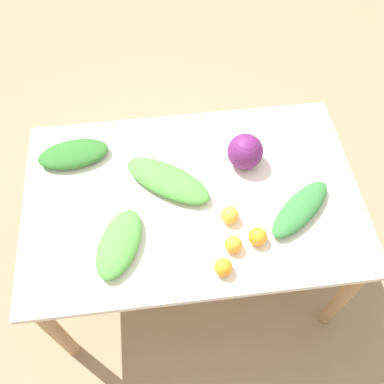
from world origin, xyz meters
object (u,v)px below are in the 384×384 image
(orange_2, at_px, (258,237))
(greens_bunch_chard, at_px, (168,180))
(orange_0, at_px, (230,215))
(greens_bunch_kale, at_px, (119,244))
(greens_bunch_scallion, at_px, (73,154))
(orange_3, at_px, (233,244))
(orange_1, at_px, (223,267))
(greens_bunch_dandelion, at_px, (300,209))
(cabbage_purple, at_px, (245,152))

(orange_2, bearing_deg, greens_bunch_chard, 136.52)
(greens_bunch_chard, relative_size, orange_0, 5.38)
(greens_bunch_kale, xyz_separation_m, greens_bunch_scallion, (-0.19, 0.46, -0.00))
(orange_0, bearing_deg, orange_3, -93.54)
(greens_bunch_kale, relative_size, orange_0, 4.16)
(greens_bunch_kale, xyz_separation_m, orange_2, (0.53, -0.04, 0.00))
(greens_bunch_scallion, height_order, orange_3, orange_3)
(orange_0, height_order, orange_1, orange_0)
(orange_3, bearing_deg, orange_1, -121.09)
(orange_2, bearing_deg, orange_3, -168.40)
(orange_0, distance_m, orange_3, 0.13)
(greens_bunch_kale, bearing_deg, greens_bunch_dandelion, 5.45)
(greens_bunch_dandelion, distance_m, orange_0, 0.29)
(cabbage_purple, height_order, greens_bunch_chard, cabbage_purple)
(greens_bunch_kale, bearing_deg, orange_0, 9.31)
(greens_bunch_scallion, bearing_deg, greens_bunch_chard, -25.74)
(orange_2, xyz_separation_m, orange_3, (-0.10, -0.02, -0.00))
(greens_bunch_scallion, xyz_separation_m, orange_3, (0.62, -0.51, 0.00))
(greens_bunch_kale, bearing_deg, cabbage_purple, 32.34)
(greens_bunch_kale, relative_size, greens_bunch_scallion, 0.99)
(greens_bunch_dandelion, height_order, orange_2, orange_2)
(greens_bunch_kale, height_order, orange_2, orange_2)
(orange_1, bearing_deg, cabbage_purple, 70.83)
(orange_0, height_order, orange_2, same)
(greens_bunch_scallion, distance_m, orange_2, 0.87)
(greens_bunch_scallion, xyz_separation_m, orange_0, (0.63, -0.39, 0.01))
(greens_bunch_chard, xyz_separation_m, orange_3, (0.22, -0.32, 0.00))
(greens_bunch_chard, xyz_separation_m, orange_0, (0.23, -0.20, 0.00))
(cabbage_purple, xyz_separation_m, orange_1, (-0.17, -0.49, -0.04))
(cabbage_purple, relative_size, orange_1, 2.20)
(orange_0, bearing_deg, greens_bunch_kale, -170.69)
(greens_bunch_kale, distance_m, orange_0, 0.44)
(greens_bunch_scallion, bearing_deg, orange_2, -34.63)
(greens_bunch_scallion, relative_size, orange_1, 4.38)
(greens_bunch_chard, distance_m, greens_bunch_scallion, 0.44)
(greens_bunch_chard, bearing_deg, greens_bunch_kale, -127.90)
(greens_bunch_dandelion, height_order, orange_3, orange_3)
(greens_bunch_dandelion, xyz_separation_m, orange_1, (-0.35, -0.21, 0.00))
(cabbage_purple, distance_m, greens_bunch_dandelion, 0.33)
(greens_bunch_kale, height_order, orange_0, orange_0)
(orange_0, bearing_deg, greens_bunch_chard, 139.48)
(orange_1, relative_size, orange_3, 1.02)
(cabbage_purple, height_order, orange_1, cabbage_purple)
(orange_1, xyz_separation_m, orange_2, (0.15, 0.11, 0.00))
(greens_bunch_chard, distance_m, orange_0, 0.30)
(greens_bunch_dandelion, height_order, orange_0, orange_0)
(greens_bunch_dandelion, bearing_deg, orange_0, 179.47)
(greens_bunch_dandelion, height_order, greens_bunch_kale, greens_bunch_kale)
(greens_bunch_dandelion, distance_m, greens_bunch_scallion, 0.99)
(greens_bunch_scallion, bearing_deg, orange_1, -46.83)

